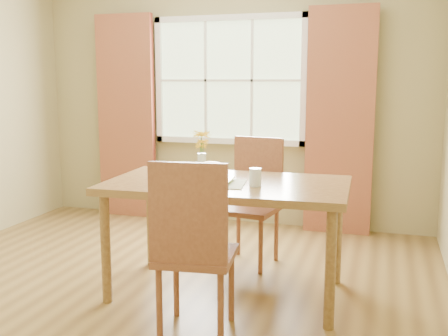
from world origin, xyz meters
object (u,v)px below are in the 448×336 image
object	(u,v)px
croissant_sandwich	(211,172)
flower_vase	(202,148)
dining_table	(227,193)
water_glass	(255,178)
chair_far	(254,194)
chair_near	(193,243)

from	to	relation	value
croissant_sandwich	flower_vase	world-z (taller)	flower_vase
dining_table	water_glass	bearing A→B (deg)	-25.21
croissant_sandwich	flower_vase	size ratio (longest dim) A/B	0.59
dining_table	chair_far	world-z (taller)	chair_far
water_glass	flower_vase	distance (m)	0.59
chair_near	croissant_sandwich	xyz separation A→B (m)	(-0.09, 0.59, 0.31)
chair_far	croissant_sandwich	size ratio (longest dim) A/B	5.37
chair_near	croissant_sandwich	world-z (taller)	chair_near
dining_table	croissant_sandwich	bearing A→B (deg)	-125.42
chair_near	chair_far	world-z (taller)	chair_near
dining_table	croissant_sandwich	distance (m)	0.22
water_glass	flower_vase	bearing A→B (deg)	148.07
dining_table	chair_far	distance (m)	0.73
water_glass	chair_far	bearing A→B (deg)	104.67
flower_vase	croissant_sandwich	bearing A→B (deg)	-60.63
chair_far	croissant_sandwich	distance (m)	0.89
dining_table	chair_near	world-z (taller)	chair_near
chair_near	chair_far	distance (m)	1.42
dining_table	chair_near	size ratio (longest dim) A/B	1.58
croissant_sandwich	water_glass	world-z (taller)	croissant_sandwich
chair_near	croissant_sandwich	size ratio (longest dim) A/B	5.52
chair_far	flower_vase	distance (m)	0.72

